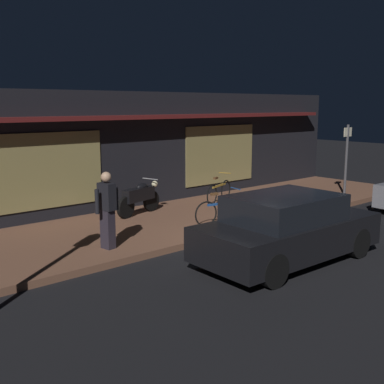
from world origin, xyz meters
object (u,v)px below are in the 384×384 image
bicycle_parked (219,192)px  person_photographer (107,209)px  motorcycle (140,197)px  sign_post (346,155)px  parked_car_near (287,229)px  bicycle_extra (222,211)px

bicycle_parked → person_photographer: size_ratio=0.94×
motorcycle → sign_post: (7.05, -2.18, 0.86)m
motorcycle → parked_car_near: bearing=-88.2°
bicycle_extra → parked_car_near: parked_car_near is taller
bicycle_parked → person_photographer: 5.57m
bicycle_parked → person_photographer: (-5.21, -1.91, 0.52)m
motorcycle → sign_post: sign_post is taller
bicycle_parked → sign_post: sign_post is taller
person_photographer → sign_post: bearing=0.3°
parked_car_near → sign_post: bearing=22.5°
bicycle_parked → sign_post: bearing=-23.8°
motorcycle → bicycle_parked: size_ratio=1.06×
bicycle_parked → sign_post: 4.73m
bicycle_extra → sign_post: (6.09, 0.16, 1.00)m
bicycle_extra → person_photographer: 3.39m
motorcycle → parked_car_near: size_ratio=0.40×
bicycle_extra → bicycle_parked: bearing=47.3°
bicycle_extra → person_photographer: size_ratio=0.98×
person_photographer → parked_car_near: (2.54, -2.81, -0.32)m
person_photographer → sign_post: 9.45m
sign_post → parked_car_near: (-6.89, -2.86, -0.81)m
bicycle_extra → motorcycle: bearing=112.3°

